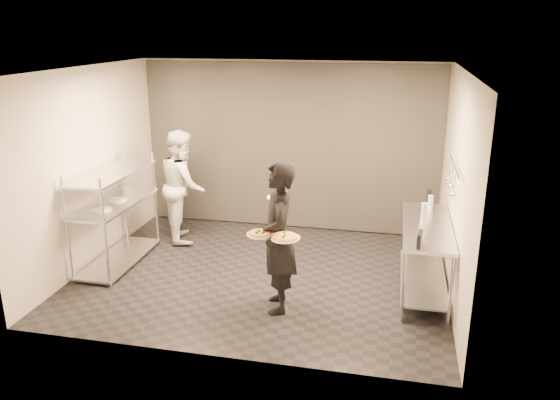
% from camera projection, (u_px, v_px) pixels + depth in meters
% --- Properties ---
extents(room_shell, '(5.00, 4.00, 2.80)m').
position_uv_depth(room_shell, '(279.00, 158.00, 8.28)').
color(room_shell, black).
rests_on(room_shell, ground).
extents(pass_rack, '(0.60, 1.60, 1.50)m').
position_uv_depth(pass_rack, '(115.00, 212.00, 7.81)').
color(pass_rack, '#B8BCC0').
rests_on(pass_rack, ground).
extents(prep_counter, '(0.60, 1.80, 0.92)m').
position_uv_depth(prep_counter, '(426.00, 246.00, 6.98)').
color(prep_counter, '#B8BCC0').
rests_on(prep_counter, ground).
extents(utensil_rail, '(0.07, 1.20, 0.31)m').
position_uv_depth(utensil_rail, '(453.00, 178.00, 6.64)').
color(utensil_rail, '#B8BCC0').
rests_on(utensil_rail, room_shell).
extents(waiter, '(0.60, 0.77, 1.85)m').
position_uv_depth(waiter, '(278.00, 238.00, 6.46)').
color(waiter, black).
rests_on(waiter, ground).
extents(chef, '(0.97, 1.07, 1.79)m').
position_uv_depth(chef, '(183.00, 185.00, 8.67)').
color(chef, beige).
rests_on(chef, ground).
extents(pizza_plate_near, '(0.30, 0.30, 0.05)m').
position_uv_depth(pizza_plate_near, '(260.00, 233.00, 6.24)').
color(pizza_plate_near, silver).
rests_on(pizza_plate_near, waiter).
extents(pizza_plate_far, '(0.34, 0.34, 0.05)m').
position_uv_depth(pizza_plate_far, '(285.00, 237.00, 6.15)').
color(pizza_plate_far, silver).
rests_on(pizza_plate_far, waiter).
extents(salad_plate, '(0.25, 0.25, 0.07)m').
position_uv_depth(salad_plate, '(277.00, 196.00, 6.58)').
color(salad_plate, silver).
rests_on(salad_plate, waiter).
extents(pos_monitor, '(0.07, 0.23, 0.16)m').
position_uv_depth(pos_monitor, '(420.00, 239.00, 6.22)').
color(pos_monitor, black).
rests_on(pos_monitor, prep_counter).
extents(bottle_green, '(0.08, 0.08, 0.28)m').
position_uv_depth(bottle_green, '(424.00, 214.00, 6.85)').
color(bottle_green, '#96A396').
rests_on(bottle_green, prep_counter).
extents(bottle_clear, '(0.07, 0.07, 0.23)m').
position_uv_depth(bottle_clear, '(431.00, 203.00, 7.34)').
color(bottle_clear, '#96A396').
rests_on(bottle_clear, prep_counter).
extents(bottle_dark, '(0.07, 0.07, 0.24)m').
position_uv_depth(bottle_dark, '(429.00, 197.00, 7.59)').
color(bottle_dark, black).
rests_on(bottle_dark, prep_counter).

